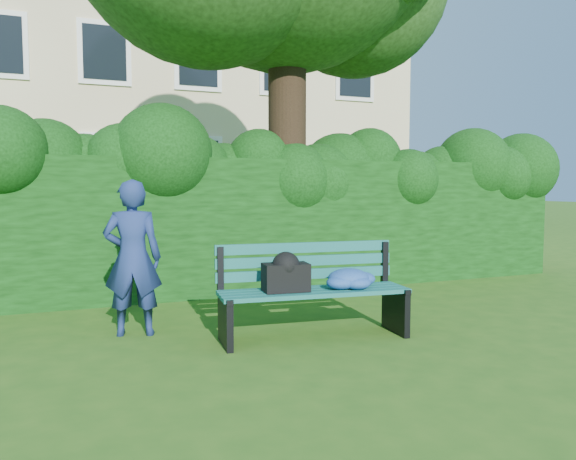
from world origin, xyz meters
name	(u,v)px	position (x,y,z in m)	size (l,w,h in m)	color
ground	(310,325)	(0.00, 0.00, 0.00)	(80.00, 80.00, 0.00)	#2B5817
apartment_building	(133,45)	(0.00, 13.99, 6.00)	(16.00, 8.08, 12.00)	#C6B285
hedge	(245,225)	(0.00, 2.20, 0.90)	(10.00, 1.00, 1.80)	black
park_bench	(316,285)	(-0.13, -0.43, 0.50)	(1.84, 0.74, 0.89)	#0D453F
man_reading	(133,258)	(-1.73, 0.31, 0.75)	(0.55, 0.36, 1.51)	navy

